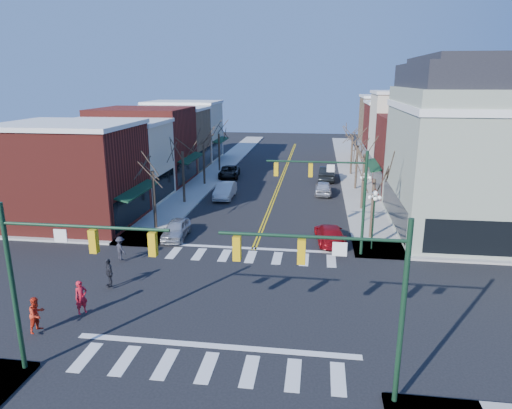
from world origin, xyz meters
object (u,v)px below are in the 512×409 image
at_px(car_left_mid, 225,190).
at_px(victorian_corner, 480,146).
at_px(car_right_far, 327,173).
at_px(pedestrian_red_a, 81,297).
at_px(lamppost_midblock, 365,188).
at_px(pedestrian_dark_b, 120,248).
at_px(pedestrian_dark_a, 109,273).
at_px(pedestrian_red_b, 37,314).
at_px(car_right_mid, 323,188).
at_px(lamppost_corner, 374,210).
at_px(car_right_near, 330,234).
at_px(car_left_far, 229,172).
at_px(car_left_near, 176,229).

bearing_deg(car_left_mid, victorian_corner, -19.17).
bearing_deg(car_right_far, pedestrian_red_a, 73.28).
distance_m(lamppost_midblock, pedestrian_dark_b, 19.84).
bearing_deg(pedestrian_dark_a, pedestrian_red_b, -55.20).
distance_m(pedestrian_red_a, pedestrian_red_b, 2.24).
distance_m(car_left_mid, car_right_mid, 10.23).
xyz_separation_m(lamppost_corner, pedestrian_dark_a, (-15.50, -8.18, -1.97)).
height_order(victorian_corner, car_right_mid, victorian_corner).
bearing_deg(pedestrian_dark_b, car_right_near, -120.42).
height_order(victorian_corner, car_left_far, victorian_corner).
bearing_deg(car_left_mid, lamppost_midblock, -27.48).
height_order(victorian_corner, lamppost_corner, victorian_corner).
height_order(car_right_mid, pedestrian_dark_b, pedestrian_dark_b).
relative_size(car_left_far, pedestrian_red_a, 2.89).
height_order(lamppost_corner, lamppost_midblock, same).
xyz_separation_m(victorian_corner, car_left_mid, (-21.40, 7.03, -5.87)).
height_order(pedestrian_red_b, pedestrian_dark_a, pedestrian_red_b).
bearing_deg(car_left_far, car_left_near, -94.79).
height_order(lamppost_corner, car_left_mid, lamppost_corner).
bearing_deg(car_right_far, pedestrian_dark_a, 71.41).
height_order(lamppost_corner, pedestrian_dark_b, lamppost_corner).
height_order(car_right_mid, pedestrian_dark_a, pedestrian_dark_a).
relative_size(car_left_near, car_right_near, 0.86).
height_order(car_left_far, pedestrian_dark_b, pedestrian_dark_b).
xyz_separation_m(car_left_far, pedestrian_red_a, (-0.92, -34.12, 0.32)).
xyz_separation_m(car_left_near, car_right_near, (11.50, 0.52, -0.01)).
height_order(car_right_mid, pedestrian_red_b, pedestrian_red_b).
relative_size(car_left_near, pedestrian_dark_b, 2.57).
relative_size(car_left_mid, car_right_far, 0.94).
distance_m(car_left_mid, pedestrian_red_a, 24.46).
distance_m(lamppost_midblock, car_left_near, 15.63).
bearing_deg(car_right_near, pedestrian_dark_a, 29.66).
bearing_deg(lamppost_midblock, pedestrian_dark_b, -146.84).
bearing_deg(lamppost_corner, pedestrian_dark_a, -152.19).
bearing_deg(car_left_mid, car_left_far, 97.63).
height_order(car_left_mid, pedestrian_dark_a, pedestrian_dark_a).
height_order(lamppost_corner, pedestrian_red_a, lamppost_corner).
xyz_separation_m(car_left_near, pedestrian_dark_b, (-2.17, -5.03, 0.25)).
xyz_separation_m(car_left_far, car_right_near, (11.73, -21.56, -0.02)).
xyz_separation_m(car_left_mid, pedestrian_dark_a, (-2.40, -21.21, 0.20)).
distance_m(pedestrian_dark_a, pedestrian_dark_b, 4.01).
bearing_deg(pedestrian_dark_a, pedestrian_dark_b, 153.00).
bearing_deg(pedestrian_red_a, pedestrian_dark_b, 43.33).
distance_m(lamppost_midblock, pedestrian_red_a, 23.69).
bearing_deg(victorian_corner, lamppost_corner, -144.14).
bearing_deg(car_left_far, victorian_corner, -41.69).
xyz_separation_m(victorian_corner, car_right_far, (-11.05, 16.87, -5.82)).
xyz_separation_m(lamppost_corner, pedestrian_red_a, (-15.50, -11.31, -1.94)).
xyz_separation_m(lamppost_midblock, pedestrian_dark_b, (-16.52, -10.80, -2.02)).
bearing_deg(pedestrian_red_b, pedestrian_dark_b, 13.30).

